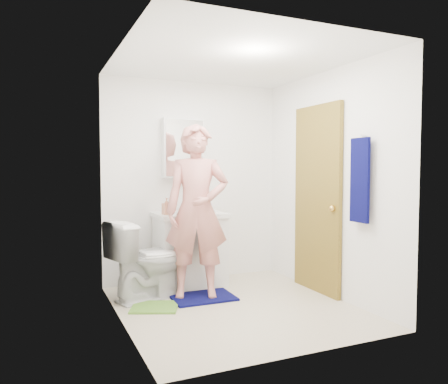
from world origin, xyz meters
The scene contains 22 objects.
floor centered at (0.00, 0.00, -0.01)m, with size 2.20×2.40×0.02m, color beige.
ceiling centered at (0.00, 0.00, 2.41)m, with size 2.20×2.40×0.02m, color white.
wall_back centered at (0.00, 1.21, 1.20)m, with size 2.20×0.02×2.40m, color white.
wall_front centered at (0.00, -1.21, 1.20)m, with size 2.20×0.02×2.40m, color white.
wall_left centered at (-1.11, 0.00, 1.20)m, with size 0.02×2.40×2.40m, color white.
wall_right centered at (1.11, 0.00, 1.20)m, with size 0.02×2.40×2.40m, color white.
vanity_cabinet centered at (-0.15, 0.91, 0.40)m, with size 0.75×0.55×0.80m, color white.
countertop centered at (-0.15, 0.91, 0.83)m, with size 0.79×0.59×0.05m, color white.
sink_basin centered at (-0.15, 0.91, 0.84)m, with size 0.40×0.40×0.03m, color white.
faucet centered at (-0.15, 1.09, 0.91)m, with size 0.03×0.03×0.12m, color silver.
medicine_cabinet centered at (-0.15, 1.14, 1.60)m, with size 0.50×0.12×0.70m, color white.
mirror_panel centered at (-0.15, 1.08, 1.60)m, with size 0.46×0.01×0.66m, color white.
door centered at (1.07, 0.15, 1.02)m, with size 0.05×0.80×2.05m, color olive.
door_knob centered at (1.03, -0.17, 0.95)m, with size 0.07×0.07×0.07m, color gold.
towel centered at (1.03, -0.57, 1.25)m, with size 0.03×0.24×0.80m, color #070845.
towel_hook centered at (1.07, -0.57, 1.67)m, with size 0.02×0.02×0.06m, color silver.
toilet centered at (-0.71, 0.61, 0.42)m, with size 0.46×0.81×0.83m, color white.
bath_mat centered at (-0.19, 0.39, 0.01)m, with size 0.64×0.46×0.02m, color #070845.
green_rug centered at (-0.73, 0.28, 0.01)m, with size 0.44×0.37×0.02m, color #639F35.
soap_dispenser centered at (-0.45, 0.83, 0.94)m, with size 0.08×0.09×0.19m, color tan.
toothbrush_cup centered at (0.10, 1.00, 0.90)m, with size 0.12×0.12×0.09m, color #6C469A.
man centered at (-0.23, 0.44, 0.92)m, with size 0.66×0.43×1.80m, color tan.
Camera 1 is at (-1.80, -3.82, 1.37)m, focal length 35.00 mm.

